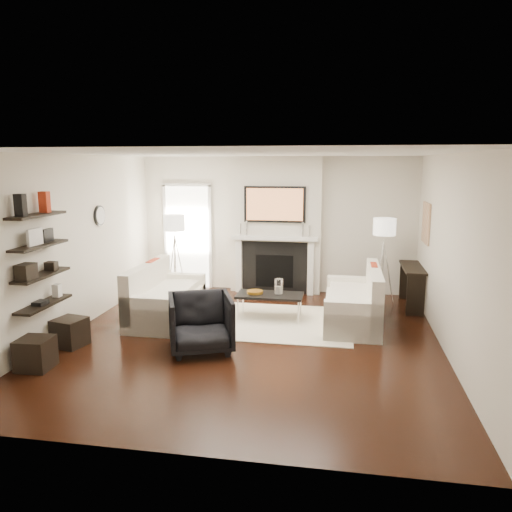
% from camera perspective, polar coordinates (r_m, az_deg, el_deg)
% --- Properties ---
extents(room_envelope, '(6.00, 6.00, 6.00)m').
position_cam_1_polar(room_envelope, '(7.11, -0.83, 0.71)').
color(room_envelope, black).
rests_on(room_envelope, ground).
extents(chimney_breast, '(1.80, 0.25, 2.70)m').
position_cam_1_polar(chimney_breast, '(9.92, 2.26, 3.52)').
color(chimney_breast, silver).
rests_on(chimney_breast, floor).
extents(fireplace_surround, '(1.30, 0.02, 1.04)m').
position_cam_1_polar(fireplace_surround, '(9.93, 2.13, -1.34)').
color(fireplace_surround, black).
rests_on(fireplace_surround, floor).
extents(firebox, '(0.75, 0.02, 0.65)m').
position_cam_1_polar(firebox, '(9.94, 2.12, -1.74)').
color(firebox, black).
rests_on(firebox, floor).
extents(mantel_pilaster_l, '(0.12, 0.08, 1.10)m').
position_cam_1_polar(mantel_pilaster_l, '(10.01, -1.98, -1.06)').
color(mantel_pilaster_l, white).
rests_on(mantel_pilaster_l, floor).
extents(mantel_pilaster_r, '(0.12, 0.08, 1.10)m').
position_cam_1_polar(mantel_pilaster_r, '(9.82, 6.27, -1.34)').
color(mantel_pilaster_r, white).
rests_on(mantel_pilaster_r, floor).
extents(mantel_shelf, '(1.70, 0.18, 0.07)m').
position_cam_1_polar(mantel_shelf, '(9.77, 2.11, 2.05)').
color(mantel_shelf, white).
rests_on(mantel_shelf, chimney_breast).
extents(tv_body, '(1.20, 0.06, 0.70)m').
position_cam_1_polar(tv_body, '(9.72, 2.16, 5.92)').
color(tv_body, black).
rests_on(tv_body, chimney_breast).
extents(tv_screen, '(1.10, 0.00, 0.62)m').
position_cam_1_polar(tv_screen, '(9.69, 2.13, 5.90)').
color(tv_screen, '#BF723F').
rests_on(tv_screen, tv_body).
extents(candlestick_l_tall, '(0.04, 0.04, 0.30)m').
position_cam_1_polar(candlestick_l_tall, '(9.84, -1.05, 3.20)').
color(candlestick_l_tall, silver).
rests_on(candlestick_l_tall, mantel_shelf).
extents(candlestick_l_short, '(0.04, 0.04, 0.24)m').
position_cam_1_polar(candlestick_l_short, '(9.87, -1.79, 3.05)').
color(candlestick_l_short, silver).
rests_on(candlestick_l_short, mantel_shelf).
extents(candlestick_r_tall, '(0.04, 0.04, 0.30)m').
position_cam_1_polar(candlestick_r_tall, '(9.70, 5.35, 3.05)').
color(candlestick_r_tall, silver).
rests_on(candlestick_r_tall, mantel_shelf).
extents(candlestick_r_short, '(0.04, 0.04, 0.24)m').
position_cam_1_polar(candlestick_r_short, '(9.69, 6.11, 2.85)').
color(candlestick_r_short, silver).
rests_on(candlestick_r_short, mantel_shelf).
extents(hallway_panel, '(0.90, 0.02, 2.10)m').
position_cam_1_polar(hallway_panel, '(10.47, -7.76, 2.14)').
color(hallway_panel, white).
rests_on(hallway_panel, floor).
extents(door_trim_l, '(0.06, 0.06, 2.16)m').
position_cam_1_polar(door_trim_l, '(10.60, -10.27, 2.18)').
color(door_trim_l, white).
rests_on(door_trim_l, floor).
extents(door_trim_r, '(0.06, 0.06, 2.16)m').
position_cam_1_polar(door_trim_r, '(10.31, -5.25, 2.07)').
color(door_trim_r, white).
rests_on(door_trim_r, floor).
extents(door_trim_top, '(1.02, 0.06, 0.06)m').
position_cam_1_polar(door_trim_top, '(10.35, -7.95, 8.05)').
color(door_trim_top, white).
rests_on(door_trim_top, wall_back).
extents(rug, '(2.60, 2.00, 0.01)m').
position_cam_1_polar(rug, '(8.26, 1.85, -7.50)').
color(rug, '#F2E4C6').
rests_on(rug, floor).
extents(loveseat_left_base, '(0.85, 1.80, 0.42)m').
position_cam_1_polar(loveseat_left_base, '(8.48, -10.16, -5.74)').
color(loveseat_left_base, white).
rests_on(loveseat_left_base, floor).
extents(loveseat_left_back, '(0.18, 1.80, 0.80)m').
position_cam_1_polar(loveseat_left_back, '(8.52, -12.35, -3.55)').
color(loveseat_left_back, white).
rests_on(loveseat_left_back, floor).
extents(loveseat_left_arm_n, '(0.85, 0.18, 0.60)m').
position_cam_1_polar(loveseat_left_arm_n, '(7.73, -12.24, -6.74)').
color(loveseat_left_arm_n, white).
rests_on(loveseat_left_arm_n, floor).
extents(loveseat_left_arm_s, '(0.85, 0.18, 0.60)m').
position_cam_1_polar(loveseat_left_arm_s, '(9.19, -8.45, -3.83)').
color(loveseat_left_arm_s, white).
rests_on(loveseat_left_arm_s, floor).
extents(loveseat_left_cushion, '(0.63, 1.44, 0.10)m').
position_cam_1_polar(loveseat_left_cushion, '(8.39, -9.89, -4.06)').
color(loveseat_left_cushion, white).
rests_on(loveseat_left_cushion, loveseat_left_base).
extents(pillow_left_orange, '(0.10, 0.42, 0.42)m').
position_cam_1_polar(pillow_left_orange, '(8.74, -11.66, -1.79)').
color(pillow_left_orange, '#B02F15').
rests_on(pillow_left_orange, loveseat_left_cushion).
extents(pillow_left_charcoal, '(0.10, 0.40, 0.40)m').
position_cam_1_polar(pillow_left_charcoal, '(8.20, -13.19, -2.73)').
color(pillow_left_charcoal, black).
rests_on(pillow_left_charcoal, loveseat_left_cushion).
extents(loveseat_right_base, '(0.85, 1.80, 0.42)m').
position_cam_1_polar(loveseat_right_base, '(8.24, 10.91, -6.24)').
color(loveseat_right_base, white).
rests_on(loveseat_right_base, floor).
extents(loveseat_right_back, '(0.18, 1.80, 0.80)m').
position_cam_1_polar(loveseat_right_back, '(8.17, 13.34, -4.19)').
color(loveseat_right_back, white).
rests_on(loveseat_right_back, floor).
extents(loveseat_right_arm_n, '(0.85, 0.18, 0.60)m').
position_cam_1_polar(loveseat_right_arm_n, '(7.44, 11.02, -7.37)').
color(loveseat_right_arm_n, white).
rests_on(loveseat_right_arm_n, floor).
extents(loveseat_right_arm_s, '(0.85, 0.18, 0.60)m').
position_cam_1_polar(loveseat_right_arm_s, '(9.00, 10.85, -4.22)').
color(loveseat_right_arm_s, white).
rests_on(loveseat_right_arm_s, floor).
extents(loveseat_right_cushion, '(0.63, 1.44, 0.10)m').
position_cam_1_polar(loveseat_right_cushion, '(8.17, 10.62, -4.49)').
color(loveseat_right_cushion, white).
rests_on(loveseat_right_cushion, loveseat_right_base).
extents(pillow_right_orange, '(0.10, 0.42, 0.42)m').
position_cam_1_polar(pillow_right_orange, '(8.42, 13.28, -2.33)').
color(pillow_right_orange, '#B02F15').
rests_on(pillow_right_orange, loveseat_right_cushion).
extents(pillow_right_charcoal, '(0.10, 0.40, 0.40)m').
position_cam_1_polar(pillow_right_charcoal, '(7.84, 13.52, -3.37)').
color(pillow_right_charcoal, black).
rests_on(pillow_right_charcoal, loveseat_right_cushion).
extents(coffee_table, '(1.10, 0.55, 0.04)m').
position_cam_1_polar(coffee_table, '(8.34, 1.58, -4.51)').
color(coffee_table, black).
rests_on(coffee_table, floor).
extents(coffee_leg_nw, '(0.02, 0.02, 0.38)m').
position_cam_1_polar(coffee_leg_nw, '(8.27, -2.10, -6.15)').
color(coffee_leg_nw, silver).
rests_on(coffee_leg_nw, floor).
extents(coffee_leg_ne, '(0.02, 0.02, 0.38)m').
position_cam_1_polar(coffee_leg_ne, '(8.13, 4.86, -6.48)').
color(coffee_leg_ne, silver).
rests_on(coffee_leg_ne, floor).
extents(coffee_leg_sw, '(0.02, 0.02, 0.38)m').
position_cam_1_polar(coffee_leg_sw, '(8.68, -1.49, -5.32)').
color(coffee_leg_sw, silver).
rests_on(coffee_leg_sw, floor).
extents(coffee_leg_se, '(0.02, 0.02, 0.38)m').
position_cam_1_polar(coffee_leg_se, '(8.55, 5.13, -5.62)').
color(coffee_leg_se, silver).
rests_on(coffee_leg_se, floor).
extents(hurricane_glass, '(0.14, 0.14, 0.25)m').
position_cam_1_polar(hurricane_glass, '(8.28, 2.62, -3.48)').
color(hurricane_glass, white).
rests_on(hurricane_glass, coffee_table).
extents(hurricane_candle, '(0.09, 0.09, 0.13)m').
position_cam_1_polar(hurricane_candle, '(8.29, 2.62, -3.92)').
color(hurricane_candle, white).
rests_on(hurricane_candle, coffee_table).
extents(copper_bowl, '(0.27, 0.27, 0.04)m').
position_cam_1_polar(copper_bowl, '(8.36, -0.11, -4.13)').
color(copper_bowl, '#B3761D').
rests_on(copper_bowl, coffee_table).
extents(armchair, '(1.07, 1.04, 0.87)m').
position_cam_1_polar(armchair, '(6.97, -6.34, -7.32)').
color(armchair, black).
rests_on(armchair, floor).
extents(lamp_left_post, '(0.02, 0.02, 1.20)m').
position_cam_1_polar(lamp_left_post, '(9.76, -9.18, -1.19)').
color(lamp_left_post, silver).
rests_on(lamp_left_post, floor).
extents(lamp_left_shade, '(0.40, 0.40, 0.30)m').
position_cam_1_polar(lamp_left_shade, '(9.63, -9.33, 3.77)').
color(lamp_left_shade, white).
rests_on(lamp_left_shade, lamp_left_post).
extents(lamp_left_leg_a, '(0.25, 0.02, 1.23)m').
position_cam_1_polar(lamp_left_leg_a, '(9.73, -8.57, -1.22)').
color(lamp_left_leg_a, silver).
rests_on(lamp_left_leg_a, floor).
extents(lamp_left_leg_b, '(0.14, 0.22, 1.23)m').
position_cam_1_polar(lamp_left_leg_b, '(9.87, -9.30, -1.07)').
color(lamp_left_leg_b, silver).
rests_on(lamp_left_leg_b, floor).
extents(lamp_left_leg_c, '(0.14, 0.22, 1.23)m').
position_cam_1_polar(lamp_left_leg_c, '(9.69, -9.67, -1.29)').
color(lamp_left_leg_c, silver).
rests_on(lamp_left_leg_c, floor).
extents(lamp_right_post, '(0.02, 0.02, 1.20)m').
position_cam_1_polar(lamp_right_post, '(9.35, 14.24, -1.91)').
color(lamp_right_post, silver).
rests_on(lamp_right_post, floor).
extents(lamp_right_shade, '(0.40, 0.40, 0.30)m').
position_cam_1_polar(lamp_right_shade, '(9.21, 14.48, 3.26)').
color(lamp_right_shade, white).
rests_on(lamp_right_shade, lamp_right_post).
extents(lamp_right_leg_a, '(0.25, 0.02, 1.23)m').
position_cam_1_polar(lamp_right_leg_a, '(9.36, 14.91, -1.93)').
color(lamp_right_leg_a, silver).
rests_on(lamp_right_leg_a, floor).
extents(lamp_right_leg_b, '(0.14, 0.22, 1.23)m').
position_cam_1_polar(lamp_right_leg_b, '(9.44, 13.87, -1.78)').
color(lamp_right_leg_b, silver).
rests_on(lamp_right_leg_b, floor).
extents(lamp_right_leg_c, '(0.14, 0.22, 1.23)m').
position_cam_1_polar(lamp_right_leg_c, '(9.25, 13.95, -2.03)').
color(lamp_right_leg_c, silver).
rests_on(lamp_right_leg_c, floor).
extents(console_top, '(0.35, 1.20, 0.04)m').
position_cam_1_polar(console_top, '(9.35, 17.47, -1.26)').
color(console_top, black).
rests_on(console_top, floor).
extents(console_leg_n, '(0.30, 0.04, 0.71)m').
position_cam_1_polar(console_leg_n, '(8.90, 17.78, -4.34)').
color(console_leg_n, black).
rests_on(console_leg_n, floor).
extents(console_leg_s, '(0.30, 0.04, 0.71)m').
position_cam_1_polar(console_leg_s, '(9.96, 16.95, -2.73)').
color(console_leg_s, black).
rests_on(console_leg_s, floor).
extents(wall_art, '(0.03, 0.70, 0.70)m').
position_cam_1_polar(wall_art, '(9.10, 18.87, 3.59)').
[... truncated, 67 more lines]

